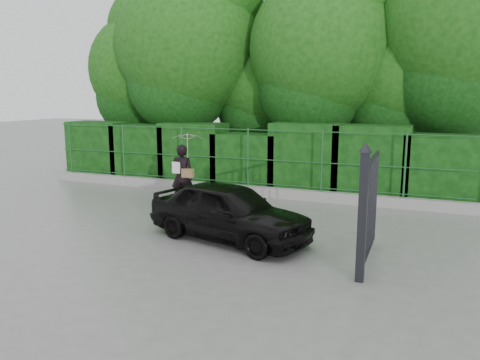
% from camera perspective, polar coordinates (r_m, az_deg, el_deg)
% --- Properties ---
extents(ground, '(80.00, 80.00, 0.00)m').
position_cam_1_polar(ground, '(10.91, -9.56, -6.34)').
color(ground, gray).
extents(kerb, '(14.00, 0.25, 0.30)m').
position_cam_1_polar(kerb, '(14.78, -0.49, -1.17)').
color(kerb, '#9E9E99').
rests_on(kerb, ground).
extents(fence, '(14.13, 0.06, 1.80)m').
position_cam_1_polar(fence, '(14.52, 0.31, 2.82)').
color(fence, '#1C5524').
rests_on(fence, kerb).
extents(hedge, '(14.20, 1.20, 2.23)m').
position_cam_1_polar(hedge, '(15.54, 0.95, 2.75)').
color(hedge, black).
rests_on(hedge, ground).
extents(trees, '(17.10, 6.15, 8.08)m').
position_cam_1_polar(trees, '(17.25, 7.37, 15.32)').
color(trees, black).
rests_on(trees, ground).
extents(gate, '(0.22, 2.33, 2.36)m').
position_cam_1_polar(gate, '(8.44, 15.13, -3.18)').
color(gate, black).
rests_on(gate, ground).
extents(woman, '(0.94, 0.86, 2.07)m').
position_cam_1_polar(woman, '(13.06, -6.74, 2.40)').
color(woman, black).
rests_on(woman, ground).
extents(car, '(4.00, 2.44, 1.27)m').
position_cam_1_polar(car, '(10.09, -1.37, -3.84)').
color(car, black).
rests_on(car, ground).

